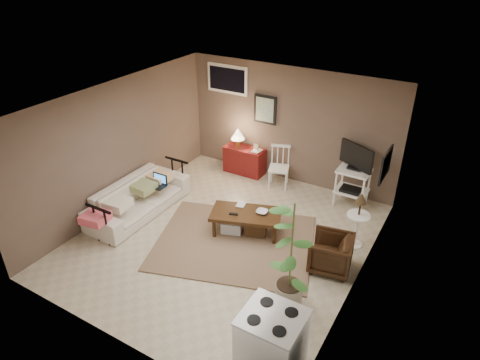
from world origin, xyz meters
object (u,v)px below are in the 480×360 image
Objects in this scene: spindle_chair at (279,168)px; armchair at (331,252)px; potted_plant at (291,253)px; sofa at (138,193)px; coffee_table at (246,221)px; side_table at (359,214)px; tv_stand at (354,174)px; red_console at (244,158)px; stove at (271,344)px.

spindle_chair reaches higher than armchair.
spindle_chair is 0.52× the size of potted_plant.
potted_plant is (1.58, -2.93, 0.48)m from spindle_chair.
coffee_table is at bearing -78.22° from sofa.
spindle_chair is at bearing 149.58° from side_table.
tv_stand is at bearing -55.66° from sofa.
armchair is (0.30, -1.97, -0.35)m from tv_stand.
stove is at bearing -56.46° from red_console.
coffee_table is at bearing -124.69° from tv_stand.
sofa is 1.25× the size of potted_plant.
coffee_table is 1.51× the size of spindle_chair.
armchair is at bearing -85.44° from sofa.
potted_plant is at bearing -51.12° from red_console.
spindle_chair is at bearing 118.27° from potted_plant.
tv_stand reaches higher than spindle_chair.
red_console reaches higher than spindle_chair.
red_console is 2.45m from tv_stand.
spindle_chair is at bearing 114.75° from stove.
armchair is at bearing -37.42° from red_console.
spindle_chair is 2.65m from armchair.
tv_stand reaches higher than armchair.
tv_stand is at bearing -2.83° from red_console.
tv_stand reaches higher than sofa.
coffee_table is 1.88m from side_table.
red_console is (0.88, 2.38, -0.06)m from sofa.
potted_plant is (1.34, -1.14, 0.64)m from coffee_table.
armchair is (-0.16, -0.77, -0.31)m from side_table.
spindle_chair reaches higher than coffee_table.
red_console is 1.61× the size of armchair.
stove is (0.34, -4.06, -0.22)m from tv_stand.
potted_plant is at bearing -61.73° from spindle_chair.
red_console is at bearing 123.54° from stove.
stove reaches higher than coffee_table.
stove is (1.61, -2.23, 0.19)m from coffee_table.
side_table is 1.60× the size of armchair.
potted_plant is 1.88× the size of stove.
potted_plant is (-0.40, -1.77, 0.27)m from side_table.
red_console reaches higher than coffee_table.
red_console is 1.01× the size of side_table.
tv_stand is 1.25× the size of side_table.
sofa is at bearing -164.41° from side_table.
side_table is at bearing -30.42° from spindle_chair.
tv_stand is at bearing 91.31° from potted_plant.
potted_plant is at bearing -23.27° from armchair.
spindle_chair is 1.38× the size of armchair.
potted_plant is (2.50, -3.09, 0.54)m from red_console.
potted_plant is at bearing -40.50° from coffee_table.
potted_plant is at bearing 104.25° from stove.
tv_stand is at bearing 178.78° from armchair.
tv_stand is 2.00× the size of armchair.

